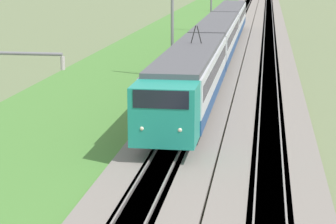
% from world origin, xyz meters
% --- Properties ---
extents(ballast_main, '(240.00, 4.40, 0.30)m').
position_xyz_m(ballast_main, '(50.00, 0.00, 0.15)').
color(ballast_main, gray).
rests_on(ballast_main, ground).
extents(ballast_adjacent, '(240.00, 4.40, 0.30)m').
position_xyz_m(ballast_adjacent, '(50.00, -4.50, 0.15)').
color(ballast_adjacent, gray).
rests_on(ballast_adjacent, ground).
extents(track_main, '(240.00, 1.57, 0.45)m').
position_xyz_m(track_main, '(50.00, 0.00, 0.16)').
color(track_main, '#4C4238').
rests_on(track_main, ground).
extents(track_adjacent, '(240.00, 1.57, 0.45)m').
position_xyz_m(track_adjacent, '(50.00, -4.50, 0.16)').
color(track_adjacent, '#4C4238').
rests_on(track_adjacent, ground).
extents(grass_verge, '(240.00, 10.48, 0.12)m').
position_xyz_m(grass_verge, '(50.00, 6.77, 0.06)').
color(grass_verge, '#4C8438').
rests_on(grass_verge, ground).
extents(passenger_train, '(59.94, 2.93, 4.87)m').
position_xyz_m(passenger_train, '(47.98, 0.00, 2.27)').
color(passenger_train, teal).
rests_on(passenger_train, ground).
extents(catenary_mast_mid, '(0.22, 2.56, 7.63)m').
position_xyz_m(catenary_mast_mid, '(39.95, 2.65, 3.95)').
color(catenary_mast_mid, slate).
rests_on(catenary_mast_mid, ground).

